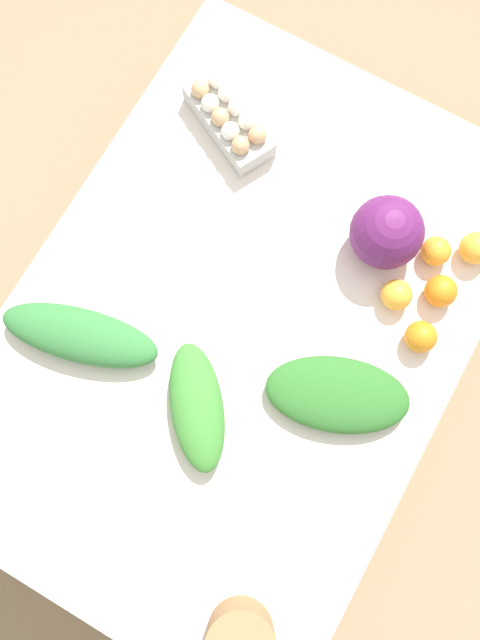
# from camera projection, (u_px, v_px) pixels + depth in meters

# --- Properties ---
(ground_plane) EXTENTS (8.00, 8.00, 0.00)m
(ground_plane) POSITION_uv_depth(u_px,v_px,m) (240.00, 365.00, 2.11)
(ground_plane) COLOR #937A5B
(dining_table) EXTENTS (1.42, 0.98, 0.71)m
(dining_table) POSITION_uv_depth(u_px,v_px,m) (240.00, 329.00, 1.50)
(dining_table) COLOR silver
(dining_table) RESTS_ON ground_plane
(cabbage_purple) EXTENTS (0.16, 0.16, 0.16)m
(cabbage_purple) POSITION_uv_depth(u_px,v_px,m) (387.00, 232.00, 1.38)
(cabbage_purple) COLOR #601E5B
(cabbage_purple) RESTS_ON dining_table
(egg_carton) EXTENTS (0.21, 0.27, 0.09)m
(egg_carton) POSITION_uv_depth(u_px,v_px,m) (229.00, 118.00, 1.47)
(egg_carton) COLOR #B7B7B2
(egg_carton) RESTS_ON dining_table
(paper_bag) EXTENTS (0.14, 0.14, 0.13)m
(paper_bag) POSITION_uv_depth(u_px,v_px,m) (241.00, 640.00, 1.22)
(paper_bag) COLOR #997047
(paper_bag) RESTS_ON dining_table
(greens_bunch_beet_tops) EXTENTS (0.27, 0.35, 0.07)m
(greens_bunch_beet_tops) POSITION_uv_depth(u_px,v_px,m) (337.00, 395.00, 1.35)
(greens_bunch_beet_tops) COLOR #2D6B28
(greens_bunch_beet_tops) RESTS_ON dining_table
(greens_bunch_scallion) EXTENTS (0.29, 0.27, 0.08)m
(greens_bunch_scallion) POSITION_uv_depth(u_px,v_px,m) (197.00, 407.00, 1.34)
(greens_bunch_scallion) COLOR #3D8433
(greens_bunch_scallion) RESTS_ON dining_table
(greens_bunch_chard) EXTENTS (0.21, 0.38, 0.07)m
(greens_bunch_chard) POSITION_uv_depth(u_px,v_px,m) (80.00, 335.00, 1.37)
(greens_bunch_chard) COLOR #337538
(greens_bunch_chard) RESTS_ON dining_table
(orange_0) EXTENTS (0.07, 0.07, 0.07)m
(orange_0) POSITION_uv_depth(u_px,v_px,m) (441.00, 291.00, 1.39)
(orange_0) COLOR orange
(orange_0) RESTS_ON dining_table
(orange_1) EXTENTS (0.07, 0.07, 0.07)m
(orange_1) POSITION_uv_depth(u_px,v_px,m) (476.00, 248.00, 1.41)
(orange_1) COLOR #F9A833
(orange_1) RESTS_ON dining_table
(orange_2) EXTENTS (0.07, 0.07, 0.07)m
(orange_2) POSITION_uv_depth(u_px,v_px,m) (396.00, 295.00, 1.39)
(orange_2) COLOR #F9A833
(orange_2) RESTS_ON dining_table
(orange_3) EXTENTS (0.07, 0.07, 0.07)m
(orange_3) POSITION_uv_depth(u_px,v_px,m) (421.00, 337.00, 1.37)
(orange_3) COLOR orange
(orange_3) RESTS_ON dining_table
(orange_4) EXTENTS (0.07, 0.07, 0.07)m
(orange_4) POSITION_uv_depth(u_px,v_px,m) (436.00, 251.00, 1.42)
(orange_4) COLOR orange
(orange_4) RESTS_ON dining_table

